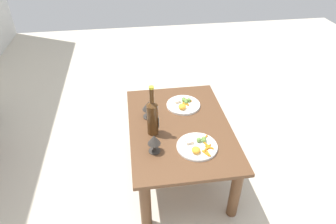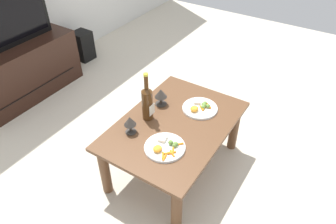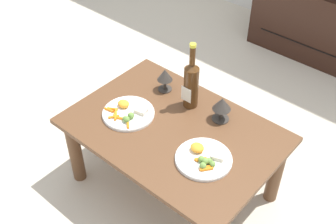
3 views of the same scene
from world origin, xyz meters
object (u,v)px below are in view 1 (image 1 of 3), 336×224
Objects in this scene: dining_table at (179,135)px; goblet_left at (154,141)px; wine_bottle at (153,116)px; goblet_right at (149,107)px; dinner_plate_right at (183,104)px; dinner_plate_left at (197,146)px.

goblet_left is (-0.23, 0.20, 0.17)m from dining_table.
wine_bottle reaches higher than dining_table.
wine_bottle is 0.19m from goblet_right.
goblet_left is at bearing 176.69° from wine_bottle.
dining_table is 7.61× the size of goblet_right.
dining_table is 7.78× the size of goblet_left.
goblet_right is 0.52× the size of dinner_plate_right.
wine_bottle reaches higher than goblet_left.
dining_table is at bearing -123.49° from goblet_right.
dinner_plate_right reaches higher than dinner_plate_left.
dinner_plate_left is (-0.01, -0.27, -0.08)m from goblet_left.
dinner_plate_right reaches higher than dining_table.
goblet_left is at bearing 88.86° from dinner_plate_left.
wine_bottle is 1.39× the size of dinner_plate_left.
goblet_left is 0.54m from dinner_plate_right.
goblet_right is (0.18, 0.01, -0.05)m from wine_bottle.
wine_bottle is 0.35m from dinner_plate_left.
wine_bottle is 2.74× the size of goblet_right.
dinner_plate_left is (-0.24, -0.07, 0.09)m from dining_table.
wine_bottle is at bearing -176.69° from goblet_right.
wine_bottle is 0.19m from goblet_left.
dinner_plate_left is 1.02× the size of dinner_plate_right.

